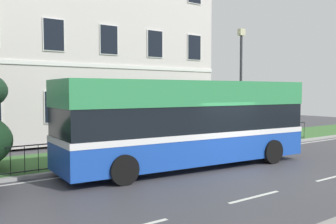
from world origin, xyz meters
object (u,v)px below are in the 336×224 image
Objects in this scene: single_decker_bus at (188,122)px; georgian_townhouse at (74,24)px; litter_bin at (214,136)px; street_lamp_post at (241,77)px.

georgian_townhouse is at bearing 91.47° from single_decker_bus.
georgian_townhouse reaches higher than single_decker_bus.
litter_bin is at bearing 38.40° from single_decker_bus.
street_lamp_post is at bearing 30.24° from single_decker_bus.
single_decker_bus is 1.66× the size of street_lamp_post.
single_decker_bus is 8.57× the size of litter_bin.
georgian_townhouse is at bearing 106.83° from litter_bin.
litter_bin is at bearing -73.17° from georgian_townhouse.
georgian_townhouse is at bearing 119.79° from street_lamp_post.
single_decker_bus is (-0.65, -12.47, -5.54)m from georgian_townhouse.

